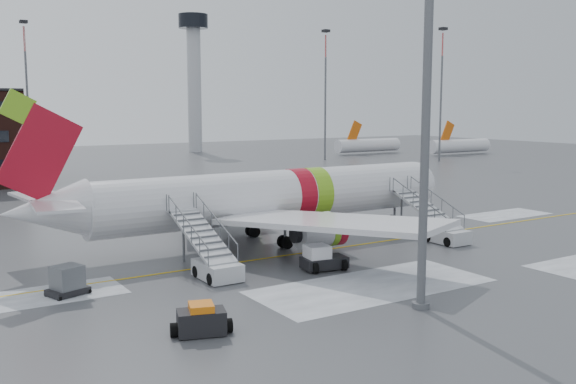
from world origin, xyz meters
TOP-DOWN VIEW (x-y plane):
  - ground at (0.00, 0.00)m, footprint 260.00×260.00m
  - airliner at (-5.44, 3.38)m, footprint 35.03×32.97m
  - airstair_fwd at (6.19, -3.16)m, footprint 2.05×7.70m
  - airstair_aft at (-12.76, -3.16)m, footprint 2.05×7.70m
  - pushback_tug at (-6.29, -5.43)m, footprint 2.97×2.40m
  - uld_container at (-21.05, -2.54)m, footprint 2.34×2.00m
  - baggage_tractor at (-17.47, -11.96)m, footprint 2.91×1.86m
  - light_mast_near at (-6.48, -14.39)m, footprint 1.20×1.20m
  - control_tower at (30.00, 95.00)m, footprint 6.40×6.40m
  - light_mast_far_ne at (42.00, 62.00)m, footprint 1.20×1.20m
  - light_mast_far_n at (-8.00, 78.00)m, footprint 1.20×1.20m
  - light_mast_far_e at (58.00, 48.00)m, footprint 1.20×1.20m
  - distant_aircraft at (62.50, 64.00)m, footprint 35.00×18.00m

SIDE VIEW (x-z plane):
  - ground at x=0.00m, z-range 0.00..0.00m
  - distant_aircraft at x=62.50m, z-range -4.00..4.00m
  - baggage_tractor at x=-17.47m, z-range -0.11..1.33m
  - pushback_tug at x=-6.29m, z-range -0.09..1.49m
  - uld_container at x=-21.05m, z-range -0.05..1.56m
  - airstair_fwd at x=6.19m, z-range -0.68..2.81m
  - airstair_aft at x=-12.76m, z-range -0.68..2.81m
  - airliner at x=-5.44m, z-range -2.17..9.01m
  - light_mast_near at x=-6.48m, z-range 0.44..26.03m
  - light_mast_far_ne at x=42.00m, z-range 1.71..25.96m
  - light_mast_far_n at x=-8.00m, z-range 1.71..25.96m
  - light_mast_far_e at x=58.00m, z-range 1.71..25.96m
  - control_tower at x=30.00m, z-range 3.75..33.75m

